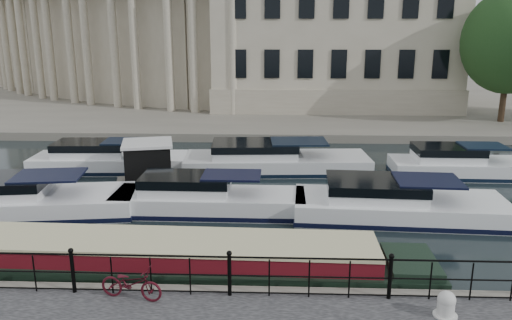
% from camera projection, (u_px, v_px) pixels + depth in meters
% --- Properties ---
extents(ground_plane, '(160.00, 160.00, 0.00)m').
position_uv_depth(ground_plane, '(237.00, 273.00, 14.98)').
color(ground_plane, black).
rests_on(ground_plane, ground).
extents(far_bank, '(120.00, 42.00, 0.55)m').
position_uv_depth(far_bank, '(265.00, 97.00, 52.63)').
color(far_bank, '#6B665B').
rests_on(far_bank, ground_plane).
extents(railing, '(24.14, 0.14, 1.22)m').
position_uv_depth(railing, '(229.00, 272.00, 12.50)').
color(railing, black).
rests_on(railing, near_quay).
extents(civic_building, '(53.55, 31.84, 16.85)m').
position_uv_depth(civic_building, '(254.00, 31.00, 46.81)').
color(civic_building, '#ADA38C').
rests_on(civic_building, far_bank).
extents(bicycle, '(1.71, 0.88, 0.85)m').
position_uv_depth(bicycle, '(131.00, 283.00, 12.38)').
color(bicycle, '#430C16').
rests_on(bicycle, near_quay).
extents(mooring_bollard, '(0.56, 0.56, 0.63)m').
position_uv_depth(mooring_bollard, '(446.00, 304.00, 11.66)').
color(mooring_bollard, silver).
rests_on(mooring_bollard, near_quay).
extents(narrowboat, '(17.23, 2.73, 1.62)m').
position_uv_depth(narrowboat, '(142.00, 265.00, 14.70)').
color(narrowboat, black).
rests_on(narrowboat, ground_plane).
extents(harbour_hut, '(3.55, 3.17, 2.19)m').
position_uv_depth(harbour_hut, '(149.00, 166.00, 23.17)').
color(harbour_hut, '#6B665B').
rests_on(harbour_hut, ground_plane).
extents(cabin_cruisers, '(27.41, 10.53, 1.99)m').
position_uv_depth(cabin_cruisers, '(242.00, 183.00, 22.65)').
color(cabin_cruisers, white).
rests_on(cabin_cruisers, ground_plane).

